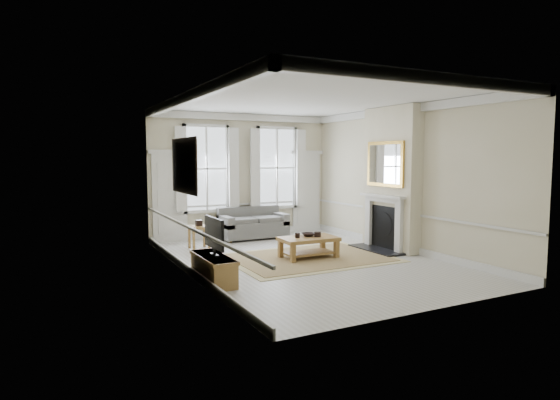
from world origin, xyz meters
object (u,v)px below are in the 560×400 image
side_table (199,230)px  tv_stand (213,269)px  coffee_table (309,241)px  sofa (252,225)px

side_table → tv_stand: (-0.68, -3.03, -0.21)m
side_table → coffee_table: (1.81, -2.12, -0.06)m
side_table → tv_stand: side_table is taller
sofa → coffee_table: 2.89m
side_table → sofa: bearing=23.7°
sofa → side_table: 1.91m
sofa → tv_stand: bearing=-122.6°
sofa → side_table: sofa is taller
sofa → tv_stand: size_ratio=1.35×
sofa → tv_stand: 4.51m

